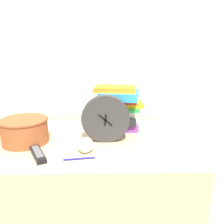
% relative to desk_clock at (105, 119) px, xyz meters
% --- Properties ---
extents(wall_back, '(6.00, 0.04, 2.40)m').
position_rel_desk_clock_xyz_m(wall_back, '(-0.11, 0.40, 0.31)').
color(wall_back, beige).
rests_on(wall_back, ground_plane).
extents(desk, '(1.01, 0.62, 0.78)m').
position_rel_desk_clock_xyz_m(desk, '(-0.11, 0.02, -0.50)').
color(desk, tan).
rests_on(desk, ground_plane).
extents(desk_clock, '(0.23, 0.04, 0.23)m').
position_rel_desk_clock_xyz_m(desk_clock, '(0.00, 0.00, 0.00)').
color(desk_clock, '#333333').
rests_on(desk_clock, desk).
extents(book_stack, '(0.26, 0.21, 0.24)m').
position_rel_desk_clock_xyz_m(book_stack, '(0.06, 0.16, 0.01)').
color(book_stack, '#7A3899').
rests_on(book_stack, desk).
extents(basket, '(0.22, 0.22, 0.12)m').
position_rel_desk_clock_xyz_m(basket, '(-0.38, -0.00, -0.05)').
color(basket, '#994C28').
rests_on(basket, desk).
extents(tv_remote, '(0.11, 0.16, 0.02)m').
position_rel_desk_clock_xyz_m(tv_remote, '(-0.28, -0.15, -0.10)').
color(tv_remote, black).
rests_on(tv_remote, desk).
extents(crumpled_paper_ball, '(0.07, 0.07, 0.07)m').
position_rel_desk_clock_xyz_m(crumpled_paper_ball, '(-0.09, -0.12, -0.08)').
color(crumpled_paper_ball, white).
rests_on(crumpled_paper_ball, desk).
extents(pen, '(0.13, 0.03, 0.01)m').
position_rel_desk_clock_xyz_m(pen, '(-0.10, -0.18, -0.11)').
color(pen, navy).
rests_on(pen, desk).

